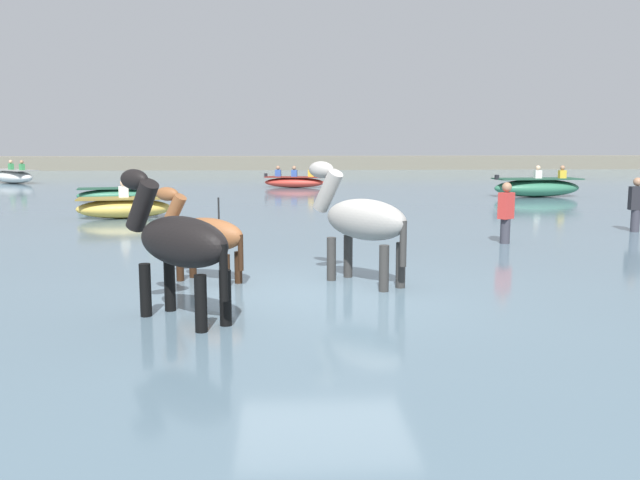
# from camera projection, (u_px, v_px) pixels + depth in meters

# --- Properties ---
(ground_plane) EXTENTS (120.00, 120.00, 0.00)m
(ground_plane) POSITION_uv_depth(u_px,v_px,m) (324.00, 316.00, 9.68)
(ground_plane) COLOR #666051
(water_surface) EXTENTS (90.00, 90.00, 0.37)m
(water_surface) POSITION_uv_depth(u_px,v_px,m) (301.00, 221.00, 19.52)
(water_surface) COLOR slate
(water_surface) RESTS_ON ground
(horse_lead_grey) EXTENTS (1.54, 1.74, 2.16)m
(horse_lead_grey) POSITION_uv_depth(u_px,v_px,m) (361.00, 223.00, 10.00)
(horse_lead_grey) COLOR gray
(horse_lead_grey) RESTS_ON ground
(horse_trailing_black) EXTENTS (1.63, 1.61, 2.13)m
(horse_trailing_black) POSITION_uv_depth(u_px,v_px,m) (179.00, 245.00, 7.95)
(horse_trailing_black) COLOR black
(horse_trailing_black) RESTS_ON ground
(horse_flank_chestnut) EXTENTS (1.52, 1.12, 1.77)m
(horse_flank_chestnut) POSITION_uv_depth(u_px,v_px,m) (205.00, 237.00, 10.15)
(horse_flank_chestnut) COLOR brown
(horse_flank_chestnut) RESTS_ON ground
(boat_near_starboard) EXTENTS (3.19, 3.10, 1.15)m
(boat_near_starboard) POSITION_uv_depth(u_px,v_px,m) (13.00, 176.00, 33.64)
(boat_near_starboard) COLOR silver
(boat_near_starboard) RESTS_ON water_surface
(boat_distant_east) EXTENTS (2.82, 1.28, 0.97)m
(boat_distant_east) POSITION_uv_depth(u_px,v_px,m) (294.00, 182.00, 30.56)
(boat_distant_east) COLOR #BC382D
(boat_distant_east) RESTS_ON water_surface
(boat_distant_west) EXTENTS (3.42, 1.46, 1.18)m
(boat_distant_west) POSITION_uv_depth(u_px,v_px,m) (537.00, 187.00, 25.52)
(boat_distant_west) COLOR #337556
(boat_distant_west) RESTS_ON water_surface
(boat_mid_outer) EXTENTS (2.81, 1.35, 0.63)m
(boat_mid_outer) POSITION_uv_depth(u_px,v_px,m) (117.00, 195.00, 23.54)
(boat_mid_outer) COLOR #337556
(boat_mid_outer) RESTS_ON water_surface
(boat_far_offshore) EXTENTS (2.65, 1.35, 1.05)m
(boat_far_offshore) POSITION_uv_depth(u_px,v_px,m) (125.00, 207.00, 18.54)
(boat_far_offshore) COLOR gold
(boat_far_offshore) RESTS_ON water_surface
(person_onlooker_right) EXTENTS (0.37, 0.36, 1.63)m
(person_onlooker_right) POSITION_uv_depth(u_px,v_px,m) (506.00, 219.00, 13.95)
(person_onlooker_right) COLOR #383842
(person_onlooker_right) RESTS_ON ground
(person_wading_close) EXTENTS (0.33, 0.22, 1.63)m
(person_wading_close) POSITION_uv_depth(u_px,v_px,m) (636.00, 210.00, 15.73)
(person_wading_close) COLOR #383842
(person_wading_close) RESTS_ON ground
(channel_buoy) EXTENTS (0.39, 0.39, 0.89)m
(channel_buoy) POSITION_uv_depth(u_px,v_px,m) (219.00, 229.00, 14.79)
(channel_buoy) COLOR silver
(channel_buoy) RESTS_ON water_surface
(far_shoreline) EXTENTS (80.00, 2.40, 1.33)m
(far_shoreline) POSITION_uv_depth(u_px,v_px,m) (287.00, 165.00, 49.52)
(far_shoreline) COLOR #706B5B
(far_shoreline) RESTS_ON ground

